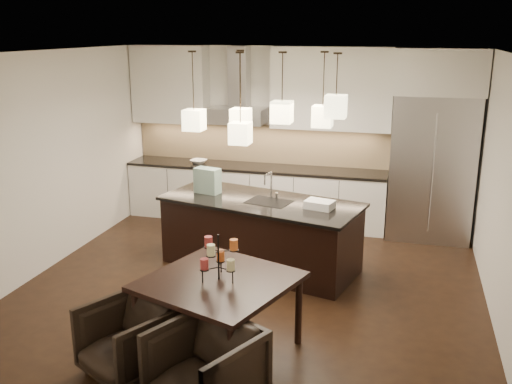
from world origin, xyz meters
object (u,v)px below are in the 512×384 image
(refrigerator, at_px, (432,168))
(dining_table, at_px, (220,315))
(armchair_left, at_px, (128,340))
(island_body, at_px, (261,235))
(armchair_right, at_px, (205,370))

(refrigerator, bearing_deg, dining_table, -117.33)
(dining_table, bearing_deg, armchair_left, -120.76)
(island_body, relative_size, armchair_right, 3.12)
(refrigerator, xyz_separation_m, island_body, (-2.15, -1.75, -0.64))
(island_body, distance_m, armchair_left, 2.76)
(dining_table, bearing_deg, armchair_right, -59.79)
(dining_table, height_order, armchair_right, dining_table)
(armchair_left, bearing_deg, island_body, 106.60)
(refrigerator, bearing_deg, armchair_left, -121.10)
(refrigerator, xyz_separation_m, armchair_right, (-1.83, -4.75, -0.71))
(refrigerator, bearing_deg, island_body, -140.84)
(dining_table, relative_size, armchair_left, 1.72)
(island_body, height_order, armchair_right, island_body)
(dining_table, bearing_deg, refrigerator, 81.80)
(island_body, xyz_separation_m, armchair_right, (0.32, -3.00, -0.08))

